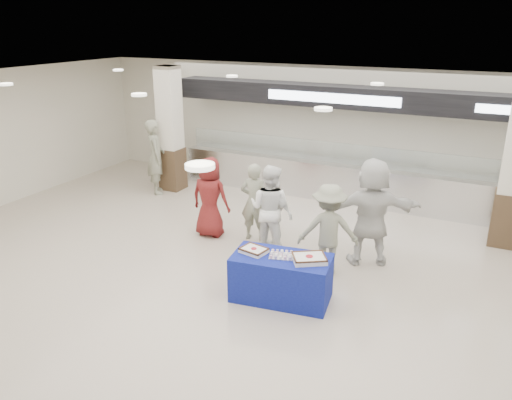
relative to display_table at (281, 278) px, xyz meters
The scene contains 14 objects.
ground 0.96m from the display_table, 159.81° to the right, with size 14.00×14.00×0.00m, color beige.
serving_line 5.22m from the display_table, 99.16° to the left, with size 8.70×0.85×2.80m.
column_left 6.31m from the display_table, 141.07° to the left, with size 0.55×0.55×3.20m.
display_table is the anchor object (origin of this frame).
sheet_cake_left 0.63m from the display_table, behind, with size 0.46×0.39×0.09m.
sheet_cake_right 0.62m from the display_table, ahead, with size 0.63×0.59×0.10m.
cupcake_tray 0.41m from the display_table, 147.67° to the left, with size 0.44×0.37×0.06m.
civilian_maroon 2.92m from the display_table, 144.02° to the left, with size 0.82×0.53×1.68m, color maroon.
soldier_a 2.42m from the display_table, 126.67° to the left, with size 0.59×0.39×1.62m, color gray.
chef_tall 1.93m from the display_table, 120.32° to the left, with size 0.84×0.65×1.72m, color white.
chef_short 1.89m from the display_table, 118.88° to the left, with size 0.90×0.38×1.54m, color white.
soldier_b 1.32m from the display_table, 72.46° to the left, with size 1.07×0.61×1.65m, color gray.
civilian_white 2.21m from the display_table, 63.98° to the left, with size 1.86×0.59×2.01m, color silver.
soldier_bg 6.10m from the display_table, 145.47° to the left, with size 0.70×0.46×1.92m, color gray.
Camera 1 is at (3.58, -6.23, 4.26)m, focal length 35.00 mm.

